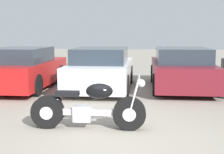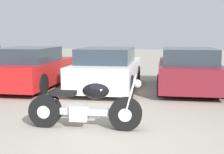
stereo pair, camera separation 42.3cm
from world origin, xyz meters
The scene contains 5 objects.
ground_plane centered at (0.00, 0.00, 0.00)m, with size 60.00×60.00×0.00m, color gray.
motorcycle centered at (-0.51, 0.55, 0.42)m, with size 2.23×0.62×1.04m.
parked_car_red centered at (-3.41, 4.71, 0.65)m, with size 1.92×4.12×1.37m.
parked_car_white centered at (-0.81, 4.82, 0.65)m, with size 1.92×4.12×1.37m.
parked_car_maroon centered at (1.79, 5.15, 0.65)m, with size 1.92×4.12×1.37m.
Camera 2 is at (1.00, -5.18, 1.85)m, focal length 50.00 mm.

